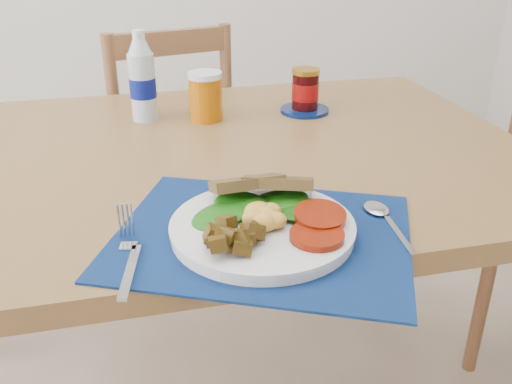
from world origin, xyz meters
TOP-DOWN VIEW (x-y plane):
  - table at (0.00, 0.20)m, footprint 1.40×0.90m
  - chair_far at (0.01, 0.88)m, footprint 0.48×0.46m
  - placemat at (0.07, -0.15)m, footprint 0.53×0.48m
  - breakfast_plate at (0.07, -0.16)m, footprint 0.27×0.27m
  - fork at (-0.12, -0.17)m, footprint 0.04×0.18m
  - spoon at (0.26, -0.15)m, footprint 0.04×0.16m
  - water_bottle at (-0.06, 0.43)m, footprint 0.06×0.06m
  - juice_glass at (0.07, 0.39)m, footprint 0.08×0.08m
  - jam_on_saucer at (0.31, 0.39)m, footprint 0.12×0.12m

SIDE VIEW (x-z plane):
  - chair_far at x=0.01m, z-range 0.01..1.10m
  - table at x=0.00m, z-range 0.29..1.04m
  - placemat at x=0.07m, z-range 0.75..0.75m
  - fork at x=-0.12m, z-range 0.75..0.76m
  - spoon at x=0.26m, z-range 0.75..0.76m
  - breakfast_plate at x=0.07m, z-range 0.74..0.81m
  - jam_on_saucer at x=0.31m, z-range 0.74..0.85m
  - juice_glass at x=0.07m, z-range 0.75..0.85m
  - water_bottle at x=-0.06m, z-range 0.74..0.94m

